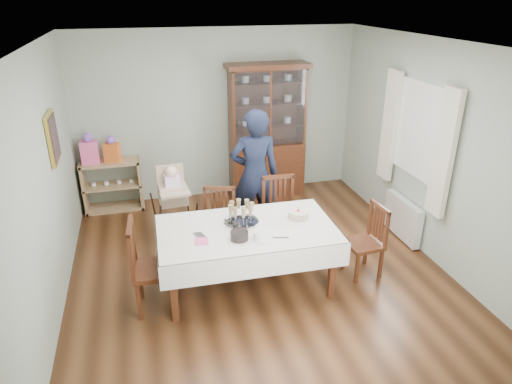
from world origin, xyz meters
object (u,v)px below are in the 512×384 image
object	(u,v)px
woman	(255,175)
chair_far_left	(219,240)
high_chair	(174,212)
dining_table	(247,257)
sideboard	(113,185)
chair_far_right	(281,230)
gift_bag_orange	(112,150)
champagne_tray	(241,217)
chair_end_right	(363,254)
china_cabinet	(267,130)
birthday_cake	(298,215)
chair_end_left	(155,283)
gift_bag_pink	(89,150)

from	to	relation	value
woman	chair_far_left	bearing A→B (deg)	45.42
high_chair	dining_table	bearing A→B (deg)	-65.78
sideboard	chair_far_right	xyz separation A→B (m)	(2.17, -1.87, -0.10)
sideboard	gift_bag_orange	xyz separation A→B (m)	(0.06, -0.02, 0.58)
champagne_tray	chair_end_right	bearing A→B (deg)	-9.54
china_cabinet	gift_bag_orange	world-z (taller)	china_cabinet
chair_far_right	champagne_tray	distance (m)	0.99
chair_far_left	birthday_cake	size ratio (longest dim) A/B	3.59
woman	gift_bag_orange	distance (m)	2.32
birthday_cake	champagne_tray	bearing A→B (deg)	174.10
high_chair	gift_bag_orange	world-z (taller)	gift_bag_orange
chair_far_right	high_chair	xyz separation A→B (m)	(-1.33, 0.61, 0.13)
chair_far_left	chair_end_left	bearing A→B (deg)	-120.21
woman	champagne_tray	bearing A→B (deg)	72.14
sideboard	high_chair	world-z (taller)	high_chair
birthday_cake	gift_bag_pink	xyz separation A→B (m)	(-2.44, 2.45, 0.20)
high_chair	china_cabinet	bearing A→B (deg)	31.99
china_cabinet	chair_far_right	xyz separation A→B (m)	(-0.33, -1.85, -0.82)
china_cabinet	sideboard	xyz separation A→B (m)	(-2.50, 0.02, -0.72)
chair_far_right	woman	xyz separation A→B (m)	(-0.22, 0.50, 0.61)
sideboard	woman	xyz separation A→B (m)	(1.95, -1.38, 0.51)
woman	gift_bag_orange	size ratio (longest dim) A/B	4.44
champagne_tray	birthday_cake	xyz separation A→B (m)	(0.66, -0.07, -0.03)
sideboard	woman	world-z (taller)	woman
champagne_tray	dining_table	bearing A→B (deg)	-76.83
chair_far_right	woman	world-z (taller)	woman
birthday_cake	gift_bag_pink	size ratio (longest dim) A/B	0.56
chair_end_right	gift_bag_orange	distance (m)	3.99
gift_bag_orange	chair_end_left	bearing A→B (deg)	-80.68
champagne_tray	gift_bag_pink	world-z (taller)	gift_bag_pink
champagne_tray	birthday_cake	distance (m)	0.67
chair_end_left	sideboard	bearing A→B (deg)	14.22
high_chair	gift_bag_pink	bearing A→B (deg)	126.78
sideboard	high_chair	bearing A→B (deg)	-56.22
champagne_tray	high_chair	bearing A→B (deg)	120.73
chair_end_left	gift_bag_pink	world-z (taller)	gift_bag_pink
chair_far_right	gift_bag_pink	world-z (taller)	gift_bag_pink
chair_far_right	high_chair	bearing A→B (deg)	157.54
chair_end_right	champagne_tray	distance (m)	1.59
china_cabinet	champagne_tray	bearing A→B (deg)	-112.36
woman	birthday_cake	world-z (taller)	woman
china_cabinet	chair_far_left	xyz separation A→B (m)	(-1.16, -1.88, -0.84)
champagne_tray	gift_bag_orange	distance (m)	2.80
chair_far_right	gift_bag_orange	xyz separation A→B (m)	(-2.11, 1.85, 0.68)
sideboard	chair_end_left	bearing A→B (deg)	-79.48
dining_table	china_cabinet	size ratio (longest dim) A/B	0.93
high_chair	birthday_cake	size ratio (longest dim) A/B	4.20
chair_far_right	chair_end_left	bearing A→B (deg)	-151.99
woman	birthday_cake	xyz separation A→B (m)	(0.24, -1.09, -0.10)
sideboard	chair_end_left	world-z (taller)	chair_end_left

